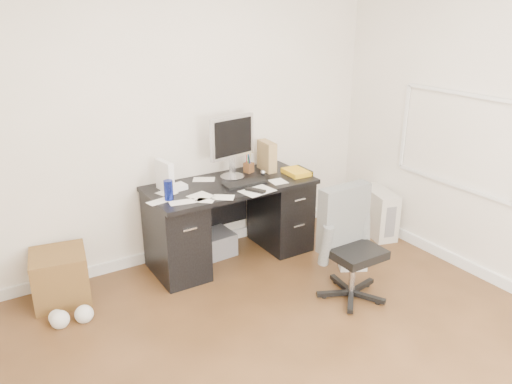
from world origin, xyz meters
The scene contains 18 objects.
ground centered at (0.00, 0.00, 0.00)m, with size 4.00×4.00×0.00m, color #402914.
room_shell centered at (0.03, 0.03, 1.66)m, with size 4.02×4.02×2.71m.
desk centered at (0.30, 1.65, 0.40)m, with size 1.50×0.70×0.75m.
loose_papers centered at (0.10, 1.60, 0.75)m, with size 1.10×0.60×0.00m, color silver, non-canonical shape.
lcd_monitor centered at (0.38, 1.76, 1.05)m, with size 0.47×0.27×0.59m, color #AFAFB3, non-canonical shape.
keyboard centered at (0.40, 1.55, 0.76)m, with size 0.40×0.14×0.02m, color black.
computer_mouse centered at (0.67, 1.68, 0.78)m, with size 0.05×0.05×0.05m, color #AFAFB3.
travel_mug centered at (-0.33, 1.55, 0.83)m, with size 0.07×0.07×0.17m, color navy.
white_binder centered at (-0.27, 1.77, 0.88)m, with size 0.11×0.23×0.27m, color white.
magazine_file centered at (0.78, 1.79, 0.89)m, with size 0.12×0.24×0.28m, color olive.
pen_cup centered at (0.60, 1.83, 0.86)m, with size 0.09×0.09×0.23m, color #583419, non-canonical shape.
yellow_book centered at (0.95, 1.54, 0.77)m, with size 0.20×0.25×0.04m, color gold.
paper_remote centered at (0.40, 1.35, 0.76)m, with size 0.28×0.23×0.02m, color silver, non-canonical shape.
office_chair centered at (0.81, 0.55, 0.46)m, with size 0.52×0.52×0.92m, color #4A4C4A, non-canonical shape.
pc_tower centered at (1.84, 1.31, 0.24)m, with size 0.22×0.49×0.49m, color beige.
shopping_bag centered at (1.13, 0.88, 0.16)m, with size 0.24×0.17×0.33m, color silver.
wicker_basket centered at (-1.22, 1.74, 0.21)m, with size 0.42×0.42×0.42m, color #4F3217.
desk_printer centered at (0.18, 1.80, 0.11)m, with size 0.37×0.31×0.22m, color slate.
Camera 1 is at (-1.72, -2.06, 2.25)m, focal length 35.00 mm.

